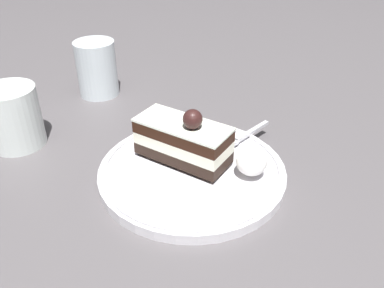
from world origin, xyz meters
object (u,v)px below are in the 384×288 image
at_px(dessert_plate, 192,171).
at_px(drink_glass_near, 14,120).
at_px(drink_glass_far, 97,71).
at_px(fork, 240,139).
at_px(cake_slice, 183,140).
at_px(whipped_cream_dollop, 252,162).

bearing_deg(dessert_plate, drink_glass_near, 80.54).
xyz_separation_m(dessert_plate, drink_glass_far, (0.21, 0.19, 0.03)).
distance_m(fork, drink_glass_near, 0.30).
height_order(cake_slice, drink_glass_near, cake_slice).
distance_m(dessert_plate, drink_glass_near, 0.25).
distance_m(whipped_cream_dollop, fork, 0.07).
relative_size(cake_slice, fork, 1.30).
bearing_deg(drink_glass_far, cake_slice, -137.77).
bearing_deg(dessert_plate, whipped_cream_dollop, -94.97).
bearing_deg(drink_glass_near, dessert_plate, -99.46).
xyz_separation_m(fork, drink_glass_near, (-0.02, 0.30, 0.02)).
relative_size(dessert_plate, whipped_cream_dollop, 6.30).
xyz_separation_m(cake_slice, drink_glass_far, (0.20, 0.18, -0.00)).
bearing_deg(whipped_cream_dollop, dessert_plate, 85.03).
xyz_separation_m(dessert_plate, whipped_cream_dollop, (-0.01, -0.07, 0.02)).
bearing_deg(drink_glass_near, cake_slice, -96.46).
bearing_deg(whipped_cream_dollop, drink_glass_far, 50.32).
xyz_separation_m(drink_glass_near, drink_glass_far, (0.17, -0.06, 0.00)).
distance_m(dessert_plate, drink_glass_far, 0.29).
bearing_deg(fork, dessert_plate, 139.75).
bearing_deg(fork, drink_glass_far, 59.20).
xyz_separation_m(whipped_cream_dollop, fork, (0.07, 0.02, -0.01)).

